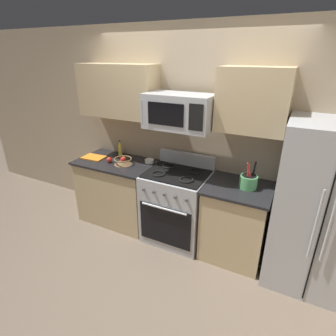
{
  "coord_description": "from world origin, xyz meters",
  "views": [
    {
      "loc": [
        1.23,
        -2.01,
        2.26
      ],
      "look_at": [
        -0.06,
        0.54,
        1.03
      ],
      "focal_mm": 28.62,
      "sensor_mm": 36.0,
      "label": 1
    }
  ],
  "objects_px": {
    "cutting_board": "(94,157)",
    "microwave": "(179,112)",
    "utensil_crock": "(248,181)",
    "apple_loose": "(109,160)",
    "bottle_oil": "(120,149)",
    "prep_bowl": "(149,161)",
    "refrigerator": "(320,209)",
    "range_oven": "(177,205)",
    "fruit_basket": "(123,161)"
  },
  "relations": [
    {
      "from": "cutting_board",
      "to": "microwave",
      "type": "bearing_deg",
      "value": 2.74
    },
    {
      "from": "cutting_board",
      "to": "range_oven",
      "type": "bearing_deg",
      "value": 1.47
    },
    {
      "from": "microwave",
      "to": "bottle_oil",
      "type": "bearing_deg",
      "value": 171.08
    },
    {
      "from": "utensil_crock",
      "to": "range_oven",
      "type": "bearing_deg",
      "value": -178.41
    },
    {
      "from": "apple_loose",
      "to": "range_oven",
      "type": "bearing_deg",
      "value": 4.0
    },
    {
      "from": "range_oven",
      "to": "bottle_oil",
      "type": "distance_m",
      "value": 1.13
    },
    {
      "from": "cutting_board",
      "to": "prep_bowl",
      "type": "height_order",
      "value": "prep_bowl"
    },
    {
      "from": "range_oven",
      "to": "cutting_board",
      "type": "xyz_separation_m",
      "value": [
        -1.28,
        -0.03,
        0.45
      ]
    },
    {
      "from": "utensil_crock",
      "to": "bottle_oil",
      "type": "distance_m",
      "value": 1.82
    },
    {
      "from": "utensil_crock",
      "to": "cutting_board",
      "type": "xyz_separation_m",
      "value": [
        -2.11,
        -0.06,
        -0.07
      ]
    },
    {
      "from": "microwave",
      "to": "prep_bowl",
      "type": "height_order",
      "value": "microwave"
    },
    {
      "from": "range_oven",
      "to": "apple_loose",
      "type": "bearing_deg",
      "value": -176.0
    },
    {
      "from": "apple_loose",
      "to": "cutting_board",
      "type": "height_order",
      "value": "apple_loose"
    },
    {
      "from": "fruit_basket",
      "to": "apple_loose",
      "type": "bearing_deg",
      "value": -171.33
    },
    {
      "from": "range_oven",
      "to": "apple_loose",
      "type": "distance_m",
      "value": 1.08
    },
    {
      "from": "utensil_crock",
      "to": "apple_loose",
      "type": "relative_size",
      "value": 4.24
    },
    {
      "from": "microwave",
      "to": "fruit_basket",
      "type": "bearing_deg",
      "value": -175.13
    },
    {
      "from": "prep_bowl",
      "to": "apple_loose",
      "type": "bearing_deg",
      "value": -153.77
    },
    {
      "from": "refrigerator",
      "to": "utensil_crock",
      "type": "bearing_deg",
      "value": 176.75
    },
    {
      "from": "utensil_crock",
      "to": "apple_loose",
      "type": "xyz_separation_m",
      "value": [
        -1.81,
        -0.09,
        -0.04
      ]
    },
    {
      "from": "fruit_basket",
      "to": "cutting_board",
      "type": "bearing_deg",
      "value": 179.49
    },
    {
      "from": "bottle_oil",
      "to": "fruit_basket",
      "type": "bearing_deg",
      "value": -46.97
    },
    {
      "from": "cutting_board",
      "to": "refrigerator",
      "type": "bearing_deg",
      "value": 0.31
    },
    {
      "from": "refrigerator",
      "to": "cutting_board",
      "type": "xyz_separation_m",
      "value": [
        -2.83,
        -0.02,
        0.06
      ]
    },
    {
      "from": "apple_loose",
      "to": "utensil_crock",
      "type": "bearing_deg",
      "value": 2.89
    },
    {
      "from": "range_oven",
      "to": "cutting_board",
      "type": "bearing_deg",
      "value": -178.53
    },
    {
      "from": "cutting_board",
      "to": "prep_bowl",
      "type": "bearing_deg",
      "value": 14.4
    },
    {
      "from": "bottle_oil",
      "to": "prep_bowl",
      "type": "height_order",
      "value": "bottle_oil"
    },
    {
      "from": "refrigerator",
      "to": "microwave",
      "type": "xyz_separation_m",
      "value": [
        -1.55,
        0.05,
        0.8
      ]
    },
    {
      "from": "microwave",
      "to": "bottle_oil",
      "type": "distance_m",
      "value": 1.18
    },
    {
      "from": "microwave",
      "to": "utensil_crock",
      "type": "height_order",
      "value": "microwave"
    },
    {
      "from": "bottle_oil",
      "to": "prep_bowl",
      "type": "relative_size",
      "value": 1.91
    },
    {
      "from": "refrigerator",
      "to": "apple_loose",
      "type": "distance_m",
      "value": 2.53
    },
    {
      "from": "refrigerator",
      "to": "utensil_crock",
      "type": "relative_size",
      "value": 5.49
    },
    {
      "from": "range_oven",
      "to": "utensil_crock",
      "type": "height_order",
      "value": "utensil_crock"
    },
    {
      "from": "apple_loose",
      "to": "bottle_oil",
      "type": "distance_m",
      "value": 0.26
    },
    {
      "from": "cutting_board",
      "to": "prep_bowl",
      "type": "relative_size",
      "value": 2.47
    },
    {
      "from": "cutting_board",
      "to": "bottle_oil",
      "type": "relative_size",
      "value": 1.29
    },
    {
      "from": "refrigerator",
      "to": "apple_loose",
      "type": "relative_size",
      "value": 23.28
    },
    {
      "from": "range_oven",
      "to": "bottle_oil",
      "type": "xyz_separation_m",
      "value": [
        -0.97,
        0.18,
        0.55
      ]
    },
    {
      "from": "apple_loose",
      "to": "microwave",
      "type": "bearing_deg",
      "value": 5.67
    },
    {
      "from": "refrigerator",
      "to": "cutting_board",
      "type": "relative_size",
      "value": 5.66
    },
    {
      "from": "apple_loose",
      "to": "bottle_oil",
      "type": "xyz_separation_m",
      "value": [
        -0.0,
        0.25,
        0.07
      ]
    },
    {
      "from": "refrigerator",
      "to": "cutting_board",
      "type": "height_order",
      "value": "refrigerator"
    },
    {
      "from": "bottle_oil",
      "to": "microwave",
      "type": "bearing_deg",
      "value": -8.92
    },
    {
      "from": "fruit_basket",
      "to": "prep_bowl",
      "type": "xyz_separation_m",
      "value": [
        0.28,
        0.21,
        -0.02
      ]
    },
    {
      "from": "range_oven",
      "to": "utensil_crock",
      "type": "relative_size",
      "value": 3.48
    },
    {
      "from": "refrigerator",
      "to": "apple_loose",
      "type": "height_order",
      "value": "refrigerator"
    },
    {
      "from": "cutting_board",
      "to": "utensil_crock",
      "type": "bearing_deg",
      "value": 1.52
    },
    {
      "from": "microwave",
      "to": "refrigerator",
      "type": "bearing_deg",
      "value": -1.69
    }
  ]
}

